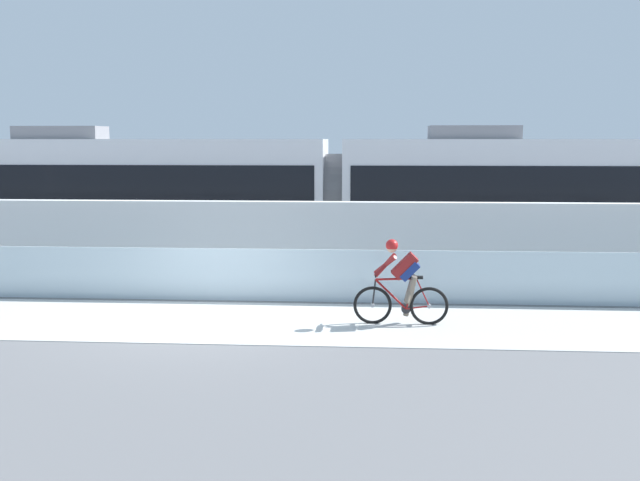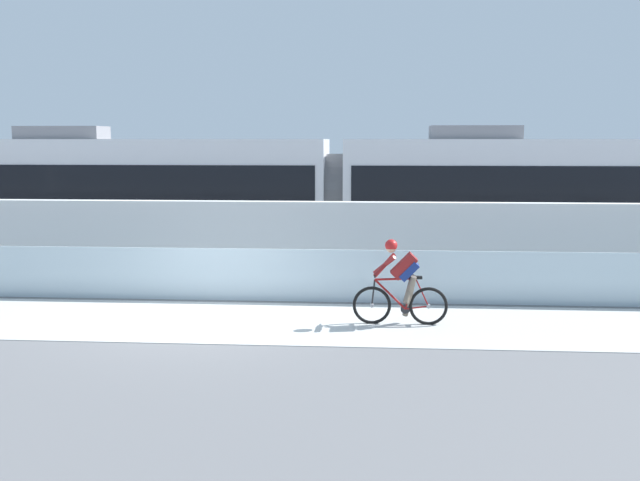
# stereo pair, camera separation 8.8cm
# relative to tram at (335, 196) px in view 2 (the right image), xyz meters

# --- Properties ---
(ground_plane) EXTENTS (200.00, 200.00, 0.00)m
(ground_plane) POSITION_rel_tram_xyz_m (-2.15, -6.85, -1.89)
(ground_plane) COLOR slate
(bike_path_deck) EXTENTS (32.00, 3.20, 0.01)m
(bike_path_deck) POSITION_rel_tram_xyz_m (-2.15, -6.85, -1.89)
(bike_path_deck) COLOR beige
(bike_path_deck) RESTS_ON ground
(glass_parapet) EXTENTS (32.00, 0.05, 1.13)m
(glass_parapet) POSITION_rel_tram_xyz_m (-2.15, -5.00, -1.33)
(glass_parapet) COLOR silver
(glass_parapet) RESTS_ON ground
(concrete_barrier_wall) EXTENTS (32.00, 0.36, 1.99)m
(concrete_barrier_wall) POSITION_rel_tram_xyz_m (-2.15, -3.20, -0.90)
(concrete_barrier_wall) COLOR silver
(concrete_barrier_wall) RESTS_ON ground
(tram_rail_near) EXTENTS (32.00, 0.08, 0.01)m
(tram_rail_near) POSITION_rel_tram_xyz_m (-2.15, -0.72, -1.89)
(tram_rail_near) COLOR #595654
(tram_rail_near) RESTS_ON ground
(tram_rail_far) EXTENTS (32.00, 0.08, 0.01)m
(tram_rail_far) POSITION_rel_tram_xyz_m (-2.15, 0.72, -1.89)
(tram_rail_far) COLOR #595654
(tram_rail_far) RESTS_ON ground
(tram) EXTENTS (22.56, 2.54, 3.81)m
(tram) POSITION_rel_tram_xyz_m (0.00, 0.00, 0.00)
(tram) COLOR silver
(tram) RESTS_ON ground
(cyclist_on_bike) EXTENTS (1.77, 0.58, 1.61)m
(cyclist_on_bike) POSITION_rel_tram_xyz_m (1.59, -6.85, -1.11)
(cyclist_on_bike) COLOR black
(cyclist_on_bike) RESTS_ON ground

